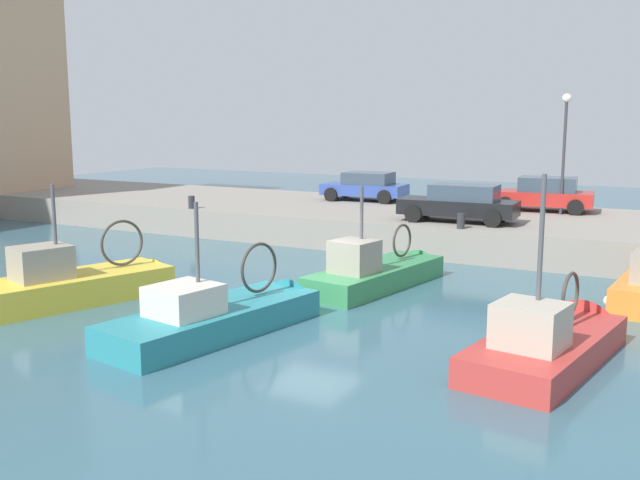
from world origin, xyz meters
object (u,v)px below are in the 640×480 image
(fishing_boat_green, at_px, (381,281))
(fishing_boat_teal, at_px, (225,327))
(parked_car_black, at_px, (460,203))
(fishing_boat_yellow, at_px, (88,295))
(parked_car_blue, at_px, (366,186))
(quay_streetlamp, at_px, (565,134))
(mooring_bollard_mid, at_px, (461,221))
(mooring_bollard_north, at_px, (192,202))
(fishing_boat_red, at_px, (552,353))
(parked_car_red, at_px, (544,194))

(fishing_boat_green, xyz_separation_m, fishing_boat_teal, (-6.24, 1.39, -0.02))
(parked_car_black, bearing_deg, fishing_boat_green, 176.12)
(fishing_boat_yellow, relative_size, parked_car_blue, 1.57)
(fishing_boat_yellow, xyz_separation_m, quay_streetlamp, (15.98, -9.99, 4.33))
(fishing_boat_green, distance_m, mooring_bollard_mid, 5.02)
(parked_car_black, distance_m, quay_streetlamp, 5.63)
(fishing_boat_teal, relative_size, mooring_bollard_mid, 12.30)
(fishing_boat_yellow, height_order, mooring_bollard_north, fishing_boat_yellow)
(fishing_boat_yellow, bearing_deg, quay_streetlamp, -32.03)
(mooring_bollard_mid, bearing_deg, fishing_boat_green, 168.25)
(quay_streetlamp, bearing_deg, parked_car_black, 144.08)
(fishing_boat_teal, xyz_separation_m, parked_car_blue, (17.29, 4.28, 1.78))
(fishing_boat_green, relative_size, fishing_boat_yellow, 1.02)
(fishing_boat_teal, distance_m, mooring_bollard_north, 14.66)
(fishing_boat_red, xyz_separation_m, quay_streetlamp, (14.95, 2.63, 4.33))
(fishing_boat_green, relative_size, mooring_bollard_north, 11.61)
(fishing_boat_green, xyz_separation_m, fishing_boat_yellow, (-5.59, 6.62, 0.01))
(mooring_bollard_mid, relative_size, quay_streetlamp, 0.11)
(parked_car_red, height_order, parked_car_blue, parked_car_red)
(mooring_bollard_mid, bearing_deg, mooring_bollard_north, 90.00)
(parked_car_red, xyz_separation_m, mooring_bollard_north, (-6.38, 13.54, -0.45))
(quay_streetlamp, bearing_deg, parked_car_red, 49.13)
(fishing_boat_teal, height_order, parked_car_red, fishing_boat_teal)
(parked_car_red, relative_size, mooring_bollard_north, 7.75)
(fishing_boat_teal, bearing_deg, parked_car_black, -8.24)
(fishing_boat_yellow, bearing_deg, parked_car_black, -30.61)
(fishing_boat_green, height_order, parked_car_blue, fishing_boat_green)
(fishing_boat_yellow, bearing_deg, fishing_boat_red, -85.36)
(fishing_boat_red, bearing_deg, mooring_bollard_mid, 28.36)
(parked_car_blue, height_order, parked_car_black, parked_car_black)
(parked_car_red, bearing_deg, mooring_bollard_mid, 166.43)
(quay_streetlamp, bearing_deg, parked_car_blue, 85.79)
(parked_car_red, height_order, mooring_bollard_mid, parked_car_red)
(fishing_boat_red, height_order, mooring_bollard_north, fishing_boat_red)
(mooring_bollard_north, bearing_deg, fishing_boat_yellow, -156.94)
(parked_car_red, height_order, quay_streetlamp, quay_streetlamp)
(parked_car_black, bearing_deg, fishing_boat_red, -152.86)
(fishing_boat_teal, distance_m, quay_streetlamp, 17.83)
(parked_car_blue, distance_m, mooring_bollard_mid, 9.19)
(fishing_boat_yellow, distance_m, parked_car_blue, 16.76)
(fishing_boat_green, distance_m, quay_streetlamp, 11.75)
(mooring_bollard_north, bearing_deg, fishing_boat_green, -113.26)
(fishing_boat_yellow, bearing_deg, fishing_boat_teal, -97.03)
(fishing_boat_green, distance_m, parked_car_black, 6.58)
(fishing_boat_teal, distance_m, mooring_bollard_mid, 11.31)
(fishing_boat_green, relative_size, parked_car_blue, 1.60)
(fishing_boat_red, distance_m, parked_car_blue, 19.58)
(fishing_boat_yellow, distance_m, parked_car_black, 13.95)
(fishing_boat_teal, relative_size, quay_streetlamp, 1.40)
(parked_car_red, relative_size, mooring_bollard_mid, 7.75)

